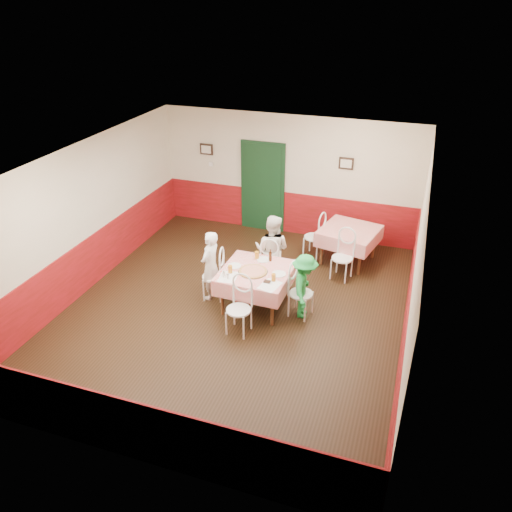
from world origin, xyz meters
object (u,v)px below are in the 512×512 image
(chair_second_b, at_px, (342,258))
(wallet, at_px, (267,282))
(diner_right, at_px, (304,287))
(diner_left, at_px, (210,265))
(chair_near, at_px, (239,310))
(second_table, at_px, (348,245))
(pizza, at_px, (253,271))
(chair_second_a, at_px, (314,237))
(beer_bottle, at_px, (270,256))
(chair_left, at_px, (213,277))
(diner_far, at_px, (272,250))
(chair_far, at_px, (271,263))
(glass_a, at_px, (230,269))
(glass_c, at_px, (257,255))
(glass_b, at_px, (274,277))
(chair_right, at_px, (301,294))
(main_table, at_px, (256,288))

(chair_second_b, bearing_deg, wallet, -106.07)
(diner_right, bearing_deg, diner_left, 79.62)
(chair_near, bearing_deg, wallet, 61.84)
(second_table, distance_m, chair_near, 3.38)
(second_table, bearing_deg, chair_near, -113.22)
(chair_near, bearing_deg, pizza, 94.93)
(chair_second_a, bearing_deg, chair_second_b, 57.59)
(beer_bottle, bearing_deg, chair_left, -158.16)
(chair_left, distance_m, diner_far, 1.27)
(chair_far, xyz_separation_m, wallet, (0.29, -1.17, 0.32))
(chair_left, xyz_separation_m, glass_a, (0.44, -0.25, 0.38))
(chair_left, relative_size, chair_far, 1.00)
(glass_c, height_order, diner_far, diner_far)
(glass_a, bearing_deg, chair_second_a, 68.72)
(pizza, distance_m, glass_a, 0.41)
(glass_b, relative_size, diner_left, 0.10)
(chair_right, relative_size, diner_far, 0.62)
(chair_right, relative_size, diner_right, 0.74)
(chair_second_b, height_order, beer_bottle, beer_bottle)
(chair_near, distance_m, chair_second_b, 2.70)
(chair_right, bearing_deg, diner_right, -80.40)
(chair_far, relative_size, diner_left, 0.66)
(beer_bottle, distance_m, diner_left, 1.12)
(second_table, distance_m, pizza, 2.72)
(chair_far, height_order, glass_b, chair_far)
(chair_right, height_order, diner_right, diner_right)
(glass_c, bearing_deg, glass_b, -51.25)
(glass_a, bearing_deg, chair_far, 68.41)
(second_table, distance_m, chair_far, 1.91)
(diner_left, bearing_deg, chair_second_b, 132.87)
(chair_second_a, xyz_separation_m, chair_second_b, (0.75, -0.75, 0.00))
(pizza, bearing_deg, chair_near, -89.25)
(chair_right, height_order, glass_a, glass_a)
(glass_b, xyz_separation_m, glass_c, (-0.53, 0.66, 0.01))
(glass_b, relative_size, diner_far, 0.09)
(main_table, bearing_deg, glass_a, -150.68)
(beer_bottle, bearing_deg, second_table, 57.42)
(main_table, distance_m, chair_near, 0.85)
(chair_left, relative_size, glass_c, 6.13)
(chair_second_a, distance_m, diner_left, 2.68)
(second_table, bearing_deg, main_table, -120.18)
(chair_left, bearing_deg, chair_near, 33.20)
(glass_a, height_order, wallet, glass_a)
(glass_b, bearing_deg, glass_a, 178.53)
(glass_c, height_order, beer_bottle, beer_bottle)
(beer_bottle, height_order, diner_left, diner_left)
(main_table, distance_m, chair_right, 0.85)
(pizza, height_order, glass_b, glass_b)
(second_table, xyz_separation_m, pizza, (-1.34, -2.33, 0.40))
(diner_right, bearing_deg, second_table, -19.21)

